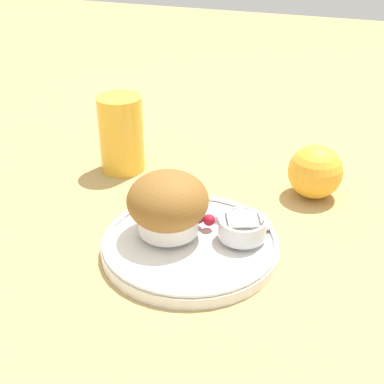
{
  "coord_description": "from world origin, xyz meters",
  "views": [
    {
      "loc": [
        0.18,
        -0.5,
        0.38
      ],
      "look_at": [
        -0.02,
        0.05,
        0.06
      ],
      "focal_mm": 50.0,
      "sensor_mm": 36.0,
      "label": 1
    }
  ],
  "objects_px": {
    "butter_knife": "(212,214)",
    "muffin": "(168,204)",
    "orange_fruit": "(315,172)",
    "juice_glass": "(121,134)"
  },
  "relations": [
    {
      "from": "butter_knife",
      "to": "muffin",
      "type": "bearing_deg",
      "value": -124.26
    },
    {
      "from": "orange_fruit",
      "to": "juice_glass",
      "type": "height_order",
      "value": "juice_glass"
    },
    {
      "from": "butter_knife",
      "to": "orange_fruit",
      "type": "distance_m",
      "value": 0.17
    },
    {
      "from": "muffin",
      "to": "orange_fruit",
      "type": "xyz_separation_m",
      "value": [
        0.15,
        0.19,
        -0.02
      ]
    },
    {
      "from": "juice_glass",
      "to": "orange_fruit",
      "type": "bearing_deg",
      "value": 3.35
    },
    {
      "from": "orange_fruit",
      "to": "juice_glass",
      "type": "distance_m",
      "value": 0.3
    },
    {
      "from": "muffin",
      "to": "butter_knife",
      "type": "xyz_separation_m",
      "value": [
        0.04,
        0.05,
        -0.03
      ]
    },
    {
      "from": "muffin",
      "to": "orange_fruit",
      "type": "relative_size",
      "value": 1.28
    },
    {
      "from": "butter_knife",
      "to": "orange_fruit",
      "type": "bearing_deg",
      "value": 52.44
    },
    {
      "from": "muffin",
      "to": "butter_knife",
      "type": "relative_size",
      "value": 0.62
    }
  ]
}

